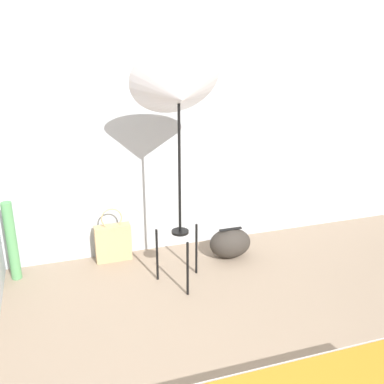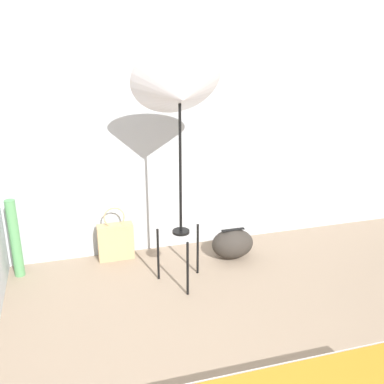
{
  "view_description": "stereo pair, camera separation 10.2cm",
  "coord_description": "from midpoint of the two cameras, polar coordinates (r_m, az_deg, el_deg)",
  "views": [
    {
      "loc": [
        -0.79,
        -1.42,
        1.99
      ],
      "look_at": [
        0.16,
        1.5,
        0.87
      ],
      "focal_mm": 42.0,
      "sensor_mm": 36.0,
      "label": 1
    },
    {
      "loc": [
        -0.69,
        -1.45,
        1.99
      ],
      "look_at": [
        0.16,
        1.5,
        0.87
      ],
      "focal_mm": 42.0,
      "sensor_mm": 36.0,
      "label": 2
    }
  ],
  "objects": [
    {
      "name": "duffel_bag",
      "position": [
        4.16,
        4.16,
        -6.49
      ],
      "size": [
        0.39,
        0.27,
        0.28
      ],
      "color": "#332D28",
      "rests_on": "ground_plane"
    },
    {
      "name": "wall_back",
      "position": [
        3.97,
        -7.1,
        9.87
      ],
      "size": [
        8.0,
        0.05,
        2.6
      ],
      "color": "#B7BCC1",
      "rests_on": "ground_plane"
    },
    {
      "name": "tote_bag",
      "position": [
        4.15,
        -10.68,
        -6.27
      ],
      "size": [
        0.32,
        0.11,
        0.51
      ],
      "color": "tan",
      "rests_on": "ground_plane"
    },
    {
      "name": "paper_roll",
      "position": [
        4.02,
        -22.61,
        -5.82
      ],
      "size": [
        0.09,
        0.09,
        0.69
      ],
      "color": "#56995B",
      "rests_on": "ground_plane"
    },
    {
      "name": "photo_umbrella",
      "position": [
        3.3,
        -2.61,
        12.65
      ],
      "size": [
        0.68,
        0.58,
        1.93
      ],
      "color": "black",
      "rests_on": "ground_plane"
    }
  ]
}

